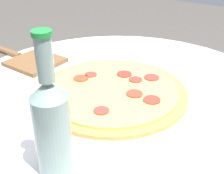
# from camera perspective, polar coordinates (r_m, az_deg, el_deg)

# --- Properties ---
(table) EXTENTS (0.88, 0.88, 0.72)m
(table) POSITION_cam_1_polar(r_m,az_deg,el_deg) (0.89, 1.44, -11.48)
(table) COLOR white
(table) RESTS_ON ground_plane
(pizza) EXTENTS (0.38, 0.38, 0.02)m
(pizza) POSITION_cam_1_polar(r_m,az_deg,el_deg) (0.79, 0.04, -0.78)
(pizza) COLOR #C68E47
(pizza) RESTS_ON table
(beer_bottle) EXTENTS (0.06, 0.06, 0.25)m
(beer_bottle) POSITION_cam_1_polar(r_m,az_deg,el_deg) (0.52, -10.97, -6.53)
(beer_bottle) COLOR gray
(beer_bottle) RESTS_ON table
(pizza_paddle) EXTENTS (0.15, 0.29, 0.02)m
(pizza_paddle) POSITION_cam_1_polar(r_m,az_deg,el_deg) (1.00, -15.07, 4.91)
(pizza_paddle) COLOR brown
(pizza_paddle) RESTS_ON table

